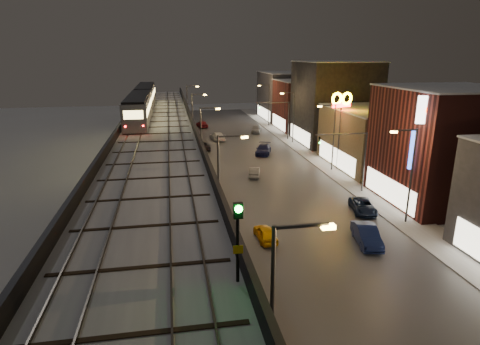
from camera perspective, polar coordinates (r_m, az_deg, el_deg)
ground at (r=24.60m, az=2.87°, el=-22.06°), size 220.00×220.00×0.00m
road_surface at (r=57.12m, az=2.49°, el=0.96°), size 17.00×120.00×0.06m
sidewalk_right at (r=60.00m, az=11.87°, el=1.42°), size 4.00×120.00×0.14m
under_viaduct_pavement at (r=55.88m, az=-11.16°, el=0.30°), size 11.00×120.00×0.06m
elevated_viaduct at (r=51.51m, az=-11.55°, el=5.31°), size 9.00×100.00×6.30m
viaduct_trackbed at (r=51.50m, az=-11.61°, el=6.18°), size 8.40×100.00×0.32m
viaduct_parapet_streetside at (r=51.50m, az=-6.75°, el=6.92°), size 0.30×100.00×1.10m
viaduct_parapet_far at (r=51.76m, az=-16.47°, el=6.41°), size 0.30×100.00×1.10m
building_b at (r=47.35m, az=27.28°, el=3.40°), size 12.20×12.20×12.16m
building_c at (r=59.22m, az=19.03°, el=4.66°), size 12.20×15.20×8.16m
building_d at (r=72.99m, az=13.24°, el=9.59°), size 12.20×13.20×14.16m
building_e at (r=86.19m, az=9.52°, el=9.46°), size 12.20×12.20×10.16m
building_f at (r=99.37m, az=6.85°, el=10.76°), size 12.20×16.20×11.16m
streetlight_left_0 at (r=17.50m, az=5.49°, el=-18.79°), size 2.57×0.28×9.00m
streetlight_left_1 at (r=33.53m, az=-2.61°, el=-1.02°), size 2.57×0.28×9.00m
streetlight_right_1 at (r=39.45m, az=22.94°, el=0.35°), size 2.56×0.28×9.00m
streetlight_left_2 at (r=50.89m, az=-5.24°, el=5.00°), size 2.57×0.28×9.00m
streetlight_right_2 at (r=54.97m, az=12.95°, el=5.51°), size 2.56×0.28×9.00m
streetlight_left_3 at (r=68.58m, az=-6.55°, el=7.94°), size 2.57×0.28×9.00m
streetlight_right_3 at (r=71.66m, az=7.42°, el=8.28°), size 2.56×0.28×9.00m
streetlight_left_4 at (r=86.40m, az=-7.32°, el=9.67°), size 2.57×0.28×9.00m
streetlight_right_4 at (r=88.87m, az=3.96°, el=9.95°), size 2.56×0.28×9.00m
traffic_light_rig_a at (r=46.76m, az=16.08°, el=2.46°), size 6.10×0.34×7.00m
traffic_light_rig_b at (r=74.36m, az=6.05°, el=8.04°), size 6.10×0.34×7.00m
subway_train at (r=64.55m, az=-13.70°, el=9.86°), size 2.94×35.32×3.51m
rail_signal at (r=15.35m, az=-0.29°, el=-7.73°), size 0.39×0.45×3.38m
car_taxi at (r=34.58m, az=3.64°, el=-8.69°), size 1.61×3.70×1.24m
car_near_white at (r=52.03m, az=2.05°, el=0.07°), size 2.18×3.91×1.22m
car_mid_silver at (r=67.08m, az=-5.54°, el=3.84°), size 2.87×5.32×1.42m
car_mid_dark at (r=74.18m, az=-3.24°, el=5.13°), size 2.75×5.27×1.46m
car_far_white at (r=87.51m, az=-5.43°, el=6.85°), size 2.60×4.68×1.51m
car_onc_silver at (r=35.41m, az=17.57°, el=-8.59°), size 2.49×4.90×1.54m
car_onc_dark at (r=42.15m, az=17.09°, el=-4.66°), size 3.00×4.88×1.26m
car_onc_white at (r=63.66m, az=3.34°, el=3.25°), size 3.74×5.64×1.52m
car_onc_red at (r=81.42m, az=2.31°, el=6.19°), size 3.03×4.80×1.52m
sign_mcdonalds at (r=55.38m, az=14.22°, el=9.08°), size 3.12×0.87×10.53m
sign_citgo at (r=40.01m, az=25.35°, el=5.99°), size 2.48×0.39×11.79m
sign_carwash at (r=41.49m, az=23.98°, el=2.02°), size 1.63×0.35×8.44m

